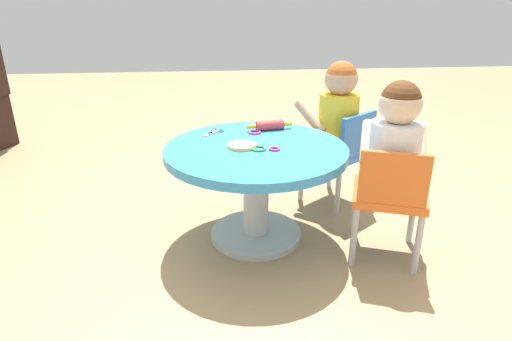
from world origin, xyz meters
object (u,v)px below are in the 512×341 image
seated_child_left (395,142)px  craft_scissors (214,132)px  child_chair_left (389,196)px  rolling_pin (270,125)px  craft_table (256,171)px  seated_child_right (338,110)px  child_chair_right (341,152)px

seated_child_left → craft_scissors: seated_child_left is taller
child_chair_left → craft_scissors: child_chair_left is taller
seated_child_left → craft_scissors: size_ratio=3.68×
rolling_pin → craft_scissors: size_ratio=1.67×
craft_table → rolling_pin: (0.25, -0.09, 0.14)m
rolling_pin → craft_scissors: rolling_pin is taller
craft_table → seated_child_left: size_ratio=1.63×
seated_child_left → rolling_pin: (0.45, 0.47, -0.04)m
child_chair_left → seated_child_left: seated_child_left is taller
craft_table → seated_child_left: bearing=-109.0°
seated_child_left → seated_child_right: bearing=9.0°
seated_child_left → craft_table: bearing=71.0°
child_chair_left → seated_child_right: size_ratio=1.05×
child_chair_right → craft_scissors: size_ratio=3.87×
child_chair_left → craft_table: bearing=67.1°
child_chair_right → rolling_pin: bearing=100.5°
seated_child_left → seated_child_right: 0.56m
child_chair_left → seated_child_right: 0.64m
child_chair_left → rolling_pin: child_chair_left is taller
seated_child_right → craft_scissors: (-0.12, 0.66, -0.06)m
craft_table → rolling_pin: size_ratio=3.59×
seated_child_right → craft_table: bearing=127.1°
child_chair_left → craft_scissors: size_ratio=3.87×
rolling_pin → craft_table: bearing=159.3°
craft_table → craft_scissors: 0.33m
craft_scissors → craft_table: bearing=-142.3°
child_chair_left → seated_child_left: bearing=-19.5°
craft_table → child_chair_right: child_chair_right is taller
seated_child_left → seated_child_right: size_ratio=1.00×
seated_child_right → rolling_pin: seated_child_right is taller
seated_child_right → child_chair_left: bearing=-172.8°
seated_child_right → rolling_pin: 0.40m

